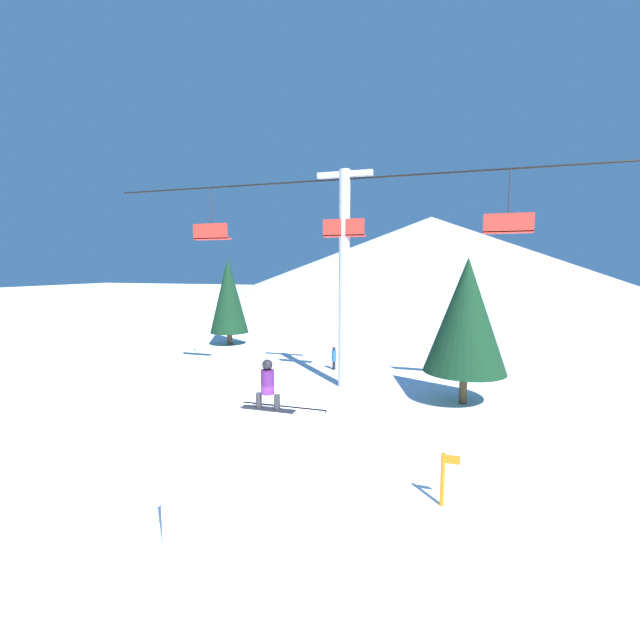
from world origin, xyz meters
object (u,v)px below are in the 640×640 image
pine_tree_near (466,315)px  trail_marker (444,478)px  distant_skier (334,357)px  snow_ramp (255,472)px  snowboarder (268,385)px

pine_tree_near → trail_marker: pine_tree_near is taller
pine_tree_near → trail_marker: 8.32m
pine_tree_near → distant_skier: bearing=149.0°
snow_ramp → distant_skier: (-1.90, 13.14, -0.28)m
snow_ramp → snowboarder: (-0.25, 1.27, 1.56)m
snowboarder → distant_skier: 12.12m
pine_tree_near → distant_skier: size_ratio=4.64×
pine_tree_near → trail_marker: bearing=-94.0°
trail_marker → distant_skier: (-5.78, 11.62, 0.00)m
trail_marker → distant_skier: bearing=116.4°
pine_tree_near → snowboarder: bearing=-120.1°
snow_ramp → distant_skier: size_ratio=2.72×
distant_skier → snow_ramp: bearing=-81.8°
snow_ramp → distant_skier: bearing=98.2°
pine_tree_near → snow_ramp: bearing=-115.4°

